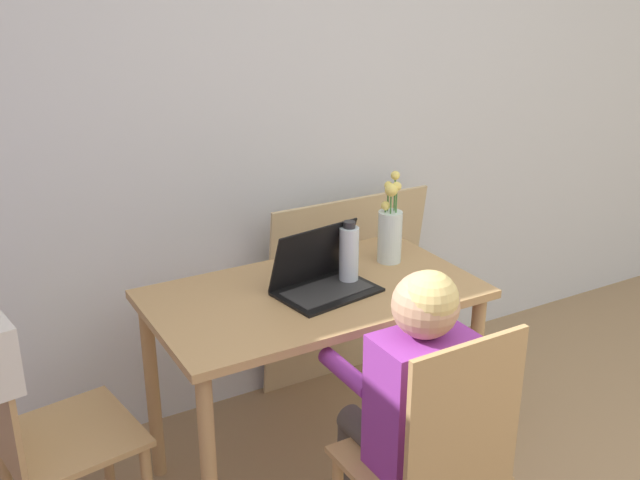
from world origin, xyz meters
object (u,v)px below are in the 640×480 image
Objects in this scene: person_seated at (410,388)px; water_bottle at (349,254)px; chair_spare at (21,396)px; laptop at (321,276)px; flower_vase at (390,230)px; chair_occupied at (433,466)px.

water_bottle is (0.14, 0.57, 0.19)m from person_seated.
chair_spare is 1.15m from water_bottle.
laptop is 1.05× the size of flower_vase.
person_seated is 2.89× the size of laptop.
water_bottle is at bearing -4.13° from laptop.
person_seated is at bearing -100.93° from laptop.
chair_occupied is 0.99× the size of chair_spare.
person_seated is 0.78m from flower_vase.
laptop is at bearing -175.27° from water_bottle.
flower_vase reaches higher than water_bottle.
flower_vase is 1.53× the size of water_bottle.
flower_vase reaches higher than person_seated.
chair_spare is at bearing -177.06° from flower_vase.
chair_occupied is 0.95m from flower_vase.
chair_occupied is 0.88× the size of person_seated.
chair_occupied is at bearing 90.00° from person_seated.
flower_vase is at bearing -120.18° from person_seated.
person_seated is at bearing -128.96° from chair_spare.
chair_spare is 1.02m from laptop.
chair_occupied is 0.76m from laptop.
person_seated is at bearing -103.70° from water_bottle.
water_bottle is (-0.24, -0.09, -0.02)m from flower_vase.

